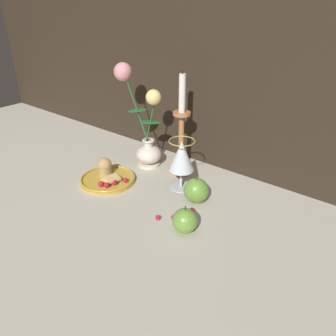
# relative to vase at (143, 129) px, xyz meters

# --- Properties ---
(ground_plane) EXTENTS (2.40, 2.40, 0.00)m
(ground_plane) POSITION_rel_vase_xyz_m (0.10, -0.15, -0.14)
(ground_plane) COLOR #B7B2A3
(ground_plane) RESTS_ON ground
(vase) EXTENTS (0.20, 0.09, 0.36)m
(vase) POSITION_rel_vase_xyz_m (0.00, 0.00, 0.00)
(vase) COLOR silver
(vase) RESTS_ON ground_plane
(plate_with_pastries) EXTENTS (0.18, 0.18, 0.07)m
(plate_with_pastries) POSITION_rel_vase_xyz_m (-0.01, -0.17, -0.12)
(plate_with_pastries) COLOR gold
(plate_with_pastries) RESTS_ON ground_plane
(wine_glass) EXTENTS (0.08, 0.08, 0.17)m
(wine_glass) POSITION_rel_vase_xyz_m (0.21, -0.05, -0.03)
(wine_glass) COLOR silver
(wine_glass) RESTS_ON ground_plane
(candlestick) EXTENTS (0.09, 0.09, 0.35)m
(candlestick) POSITION_rel_vase_xyz_m (0.14, 0.03, -0.00)
(candlestick) COLOR #B77042
(candlestick) RESTS_ON ground_plane
(apple_beside_vase) EXTENTS (0.07, 0.07, 0.08)m
(apple_beside_vase) POSITION_rel_vase_xyz_m (0.35, -0.23, -0.11)
(apple_beside_vase) COLOR #669938
(apple_beside_vase) RESTS_ON ground_plane
(apple_near_glass) EXTENTS (0.08, 0.08, 0.09)m
(apple_near_glass) POSITION_rel_vase_xyz_m (0.29, -0.09, -0.10)
(apple_near_glass) COLOR #669938
(apple_near_glass) RESTS_ON ground_plane
(berry_near_plate) EXTENTS (0.02, 0.02, 0.02)m
(berry_near_plate) POSITION_rel_vase_xyz_m (0.32, -0.15, -0.13)
(berry_near_plate) COLOR #AD192D
(berry_near_plate) RESTS_ON ground_plane
(berry_front_center) EXTENTS (0.01, 0.01, 0.01)m
(berry_front_center) POSITION_rel_vase_xyz_m (0.26, -0.24, -0.13)
(berry_front_center) COLOR #AD192D
(berry_front_center) RESTS_ON ground_plane
(berry_by_glass_stem) EXTENTS (0.02, 0.02, 0.02)m
(berry_by_glass_stem) POSITION_rel_vase_xyz_m (0.30, -0.21, -0.13)
(berry_by_glass_stem) COLOR #AD192D
(berry_by_glass_stem) RESTS_ON ground_plane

